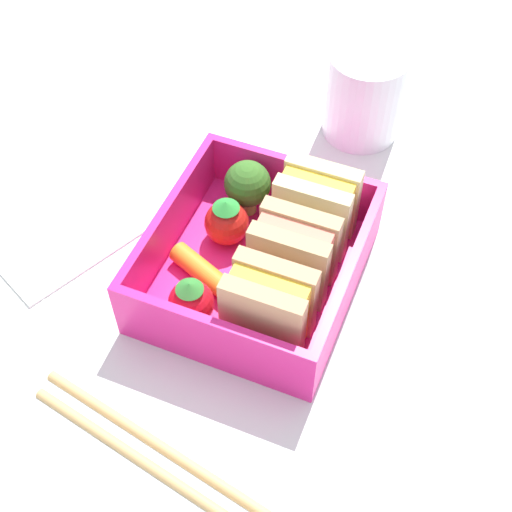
{
  "coord_description": "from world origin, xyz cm",
  "views": [
    {
      "loc": [
        27.45,
        11.12,
        40.88
      ],
      "look_at": [
        0.0,
        0.0,
        2.7
      ],
      "focal_mm": 50.0,
      "sensor_mm": 36.0,
      "label": 1
    }
  ],
  "objects_px": {
    "strawberry_far_left": "(227,222)",
    "folded_napkin": "(74,203)",
    "sandwich_center_left": "(294,254)",
    "sandwich_center": "(269,307)",
    "carrot_stick_far_left": "(202,271)",
    "sandwich_left": "(316,207)",
    "chopstick_pair": "(163,460)",
    "broccoli_floret": "(248,185)",
    "strawberry_left": "(191,302)",
    "drinking_glass": "(365,94)"
  },
  "relations": [
    {
      "from": "strawberry_far_left",
      "to": "folded_napkin",
      "type": "xyz_separation_m",
      "value": [
        0.01,
        -0.13,
        -0.03
      ]
    },
    {
      "from": "strawberry_far_left",
      "to": "strawberry_left",
      "type": "xyz_separation_m",
      "value": [
        0.07,
        0.01,
        -0.0
      ]
    },
    {
      "from": "folded_napkin",
      "to": "carrot_stick_far_left",
      "type": "bearing_deg",
      "value": 75.01
    },
    {
      "from": "sandwich_center_left",
      "to": "broccoli_floret",
      "type": "distance_m",
      "value": 0.07
    },
    {
      "from": "broccoli_floret",
      "to": "sandwich_left",
      "type": "bearing_deg",
      "value": 85.45
    },
    {
      "from": "broccoli_floret",
      "to": "drinking_glass",
      "type": "relative_size",
      "value": 0.6
    },
    {
      "from": "sandwich_left",
      "to": "chopstick_pair",
      "type": "xyz_separation_m",
      "value": [
        0.19,
        -0.03,
        -0.04
      ]
    },
    {
      "from": "sandwich_center_left",
      "to": "sandwich_center",
      "type": "bearing_deg",
      "value": 0.0
    },
    {
      "from": "sandwich_center",
      "to": "strawberry_left",
      "type": "height_order",
      "value": "sandwich_center"
    },
    {
      "from": "sandwich_center_left",
      "to": "carrot_stick_far_left",
      "type": "height_order",
      "value": "sandwich_center_left"
    },
    {
      "from": "strawberry_far_left",
      "to": "carrot_stick_far_left",
      "type": "height_order",
      "value": "strawberry_far_left"
    },
    {
      "from": "strawberry_left",
      "to": "drinking_glass",
      "type": "bearing_deg",
      "value": 168.54
    },
    {
      "from": "strawberry_far_left",
      "to": "carrot_stick_far_left",
      "type": "bearing_deg",
      "value": -2.39
    },
    {
      "from": "broccoli_floret",
      "to": "carrot_stick_far_left",
      "type": "relative_size",
      "value": 0.9
    },
    {
      "from": "sandwich_left",
      "to": "sandwich_center_left",
      "type": "distance_m",
      "value": 0.04
    },
    {
      "from": "strawberry_far_left",
      "to": "folded_napkin",
      "type": "relative_size",
      "value": 0.25
    },
    {
      "from": "carrot_stick_far_left",
      "to": "chopstick_pair",
      "type": "height_order",
      "value": "carrot_stick_far_left"
    },
    {
      "from": "sandwich_center",
      "to": "broccoli_floret",
      "type": "relative_size",
      "value": 1.31
    },
    {
      "from": "strawberry_left",
      "to": "folded_napkin",
      "type": "distance_m",
      "value": 0.15
    },
    {
      "from": "broccoli_floret",
      "to": "carrot_stick_far_left",
      "type": "xyz_separation_m",
      "value": [
        0.07,
        -0.01,
        -0.02
      ]
    },
    {
      "from": "broccoli_floret",
      "to": "strawberry_far_left",
      "type": "bearing_deg",
      "value": -6.74
    },
    {
      "from": "sandwich_left",
      "to": "strawberry_far_left",
      "type": "bearing_deg",
      "value": -65.56
    },
    {
      "from": "chopstick_pair",
      "to": "strawberry_far_left",
      "type": "bearing_deg",
      "value": -169.93
    },
    {
      "from": "drinking_glass",
      "to": "strawberry_left",
      "type": "bearing_deg",
      "value": -11.46
    },
    {
      "from": "sandwich_left",
      "to": "broccoli_floret",
      "type": "relative_size",
      "value": 1.31
    },
    {
      "from": "broccoli_floret",
      "to": "folded_napkin",
      "type": "distance_m",
      "value": 0.14
    },
    {
      "from": "broccoli_floret",
      "to": "strawberry_far_left",
      "type": "distance_m",
      "value": 0.03
    },
    {
      "from": "sandwich_center",
      "to": "strawberry_far_left",
      "type": "xyz_separation_m",
      "value": [
        -0.06,
        -0.06,
        -0.01
      ]
    },
    {
      "from": "broccoli_floret",
      "to": "sandwich_center",
      "type": "bearing_deg",
      "value": 29.56
    },
    {
      "from": "drinking_glass",
      "to": "strawberry_far_left",
      "type": "bearing_deg",
      "value": -18.07
    },
    {
      "from": "carrot_stick_far_left",
      "to": "drinking_glass",
      "type": "distance_m",
      "value": 0.21
    },
    {
      "from": "sandwich_center",
      "to": "drinking_glass",
      "type": "bearing_deg",
      "value": -178.82
    },
    {
      "from": "sandwich_left",
      "to": "folded_napkin",
      "type": "relative_size",
      "value": 0.39
    },
    {
      "from": "sandwich_center_left",
      "to": "carrot_stick_far_left",
      "type": "relative_size",
      "value": 1.18
    },
    {
      "from": "carrot_stick_far_left",
      "to": "drinking_glass",
      "type": "height_order",
      "value": "drinking_glass"
    },
    {
      "from": "carrot_stick_far_left",
      "to": "sandwich_center",
      "type": "bearing_deg",
      "value": 67.32
    },
    {
      "from": "carrot_stick_far_left",
      "to": "folded_napkin",
      "type": "bearing_deg",
      "value": -104.99
    },
    {
      "from": "sandwich_center",
      "to": "chopstick_pair",
      "type": "distance_m",
      "value": 0.11
    },
    {
      "from": "broccoli_floret",
      "to": "folded_napkin",
      "type": "xyz_separation_m",
      "value": [
        0.04,
        -0.13,
        -0.04
      ]
    },
    {
      "from": "sandwich_center_left",
      "to": "strawberry_left",
      "type": "distance_m",
      "value": 0.07
    },
    {
      "from": "drinking_glass",
      "to": "sandwich_left",
      "type": "bearing_deg",
      "value": 1.98
    },
    {
      "from": "sandwich_center_left",
      "to": "sandwich_center",
      "type": "height_order",
      "value": "same"
    },
    {
      "from": "sandwich_left",
      "to": "carrot_stick_far_left",
      "type": "relative_size",
      "value": 1.18
    },
    {
      "from": "carrot_stick_far_left",
      "to": "strawberry_far_left",
      "type": "bearing_deg",
      "value": 177.61
    },
    {
      "from": "sandwich_center_left",
      "to": "broccoli_floret",
      "type": "xyz_separation_m",
      "value": [
        -0.05,
        -0.05,
        -0.0
      ]
    },
    {
      "from": "strawberry_left",
      "to": "sandwich_center_left",
      "type": "bearing_deg",
      "value": 135.1
    },
    {
      "from": "broccoli_floret",
      "to": "chopstick_pair",
      "type": "relative_size",
      "value": 0.24
    },
    {
      "from": "chopstick_pair",
      "to": "sandwich_center",
      "type": "bearing_deg",
      "value": 164.74
    },
    {
      "from": "carrot_stick_far_left",
      "to": "chopstick_pair",
      "type": "distance_m",
      "value": 0.13
    },
    {
      "from": "sandwich_left",
      "to": "sandwich_center_left",
      "type": "height_order",
      "value": "same"
    }
  ]
}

